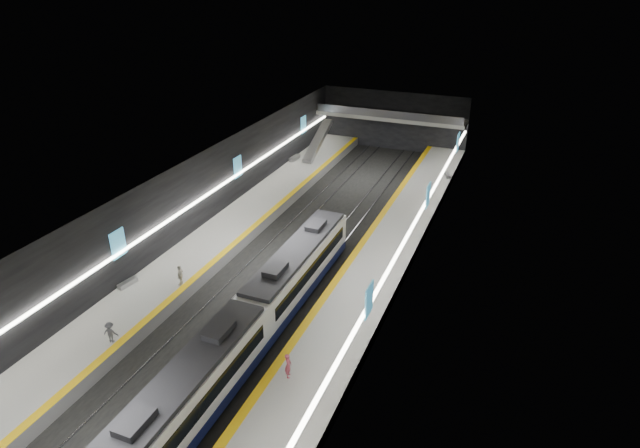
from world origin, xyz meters
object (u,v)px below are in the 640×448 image
at_px(bench_left_near, 128,283).
at_px(passenger_right_a, 288,366).
at_px(passenger_left_b, 110,332).
at_px(bench_left_far, 295,158).
at_px(passenger_left_a, 180,275).
at_px(bench_right_far, 447,175).
at_px(escalator, 318,141).
at_px(train, 251,322).

xyz_separation_m(bench_left_near, passenger_right_a, (15.91, -4.49, 0.63)).
height_order(bench_left_near, passenger_left_b, passenger_left_b).
height_order(bench_left_far, passenger_left_a, passenger_left_a).
xyz_separation_m(bench_left_far, bench_right_far, (19.00, 1.28, -0.05)).
distance_m(passenger_right_a, passenger_left_a, 13.61).
bearing_deg(passenger_right_a, escalator, 0.27).
xyz_separation_m(bench_right_far, passenger_left_b, (-15.35, -38.54, 0.57)).
distance_m(bench_right_far, passenger_right_a, 37.26).
height_order(bench_right_far, passenger_left_b, passenger_left_b).
bearing_deg(passenger_left_a, escalator, 166.05).
height_order(bench_left_near, bench_left_far, bench_left_far).
bearing_deg(bench_left_near, passenger_right_a, -5.58).
xyz_separation_m(train, passenger_left_b, (-8.35, -4.02, -0.43)).
bearing_deg(passenger_right_a, passenger_left_b, 77.06).
xyz_separation_m(bench_left_near, passenger_left_b, (3.65, -5.90, 0.56)).
height_order(passenger_right_a, passenger_left_a, passenger_left_a).
relative_size(bench_left_far, bench_right_far, 1.27).
xyz_separation_m(escalator, bench_right_far, (17.00, -1.59, -1.71)).
bearing_deg(passenger_left_a, passenger_left_b, -18.11).
bearing_deg(passenger_left_a, bench_left_far, 170.18).
bearing_deg(bench_left_far, passenger_left_b, -80.39).
distance_m(train, bench_left_far, 35.35).
bearing_deg(bench_left_far, bench_right_far, 7.87).
bearing_deg(passenger_right_a, train, 36.77).
bearing_deg(escalator, passenger_left_a, -86.86).
bearing_deg(escalator, bench_left_far, -124.92).
bearing_deg(bench_left_far, passenger_right_a, -62.05).
relative_size(train, bench_left_near, 18.19).
bearing_deg(passenger_left_b, passenger_left_a, -104.63).
distance_m(escalator, passenger_right_a, 41.15).
height_order(train, passenger_right_a, train).
distance_m(bench_left_far, bench_right_far, 19.04).
relative_size(escalator, passenger_right_a, 4.81).
xyz_separation_m(train, passenger_right_a, (3.91, -2.61, -0.37)).
bearing_deg(escalator, passenger_right_a, -70.23).
height_order(bench_left_near, passenger_left_a, passenger_left_a).
bearing_deg(bench_left_far, escalator, 59.09).
relative_size(bench_right_far, passenger_right_a, 0.96).
relative_size(bench_right_far, passenger_left_b, 1.04).
distance_m(escalator, bench_left_far, 3.87).
xyz_separation_m(escalator, bench_left_near, (-2.00, -34.22, -1.70)).
xyz_separation_m(bench_left_far, passenger_left_a, (3.78, -29.67, 0.61)).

